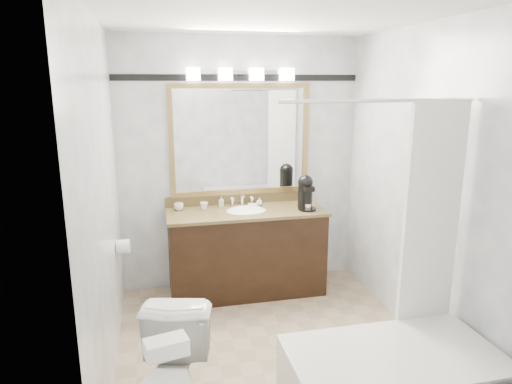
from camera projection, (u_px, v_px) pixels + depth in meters
room at (273, 195)px, 3.36m from camera, size 2.42×2.62×2.52m
vanity at (246, 250)px, 4.51m from camera, size 1.53×0.58×0.97m
mirror at (240, 140)px, 4.51m from camera, size 1.40×0.04×1.10m
vanity_light_bar at (241, 74)px, 4.31m from camera, size 1.02×0.14×0.12m
accent_stripe at (240, 78)px, 4.38m from camera, size 2.40×0.01×0.06m
bathtub at (394, 374)px, 2.85m from camera, size 1.30×0.75×1.96m
tp_roll at (123, 247)px, 3.87m from camera, size 0.11×0.12×0.12m
tissue_box at (166, 347)px, 2.22m from camera, size 0.23×0.16×0.08m
coffee_maker at (305, 192)px, 4.43m from camera, size 0.17×0.22×0.34m
cup_left at (179, 207)px, 4.41m from camera, size 0.12×0.12×0.07m
cup_right at (204, 206)px, 4.44m from camera, size 0.10×0.10×0.07m
soap_bottle_a at (221, 201)px, 4.54m from camera, size 0.05×0.06×0.10m
soap_bottle_b at (259, 201)px, 4.58m from camera, size 0.08×0.08×0.08m
soap_bar at (253, 205)px, 4.54m from camera, size 0.11×0.08×0.03m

